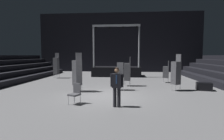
# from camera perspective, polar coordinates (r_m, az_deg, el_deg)

# --- Properties ---
(ground_plane) EXTENTS (22.00, 30.00, 0.10)m
(ground_plane) POSITION_cam_1_polar(r_m,az_deg,el_deg) (9.90, -1.88, -8.61)
(ground_plane) COLOR slate
(arena_end_wall) EXTENTS (22.00, 0.30, 8.00)m
(arena_end_wall) POSITION_cam_1_polar(r_m,az_deg,el_deg) (24.66, 2.25, 8.77)
(arena_end_wall) COLOR black
(arena_end_wall) RESTS_ON ground_plane
(stage_riser) EXTENTS (5.13, 2.50, 5.35)m
(stage_riser) POSITION_cam_1_polar(r_m,az_deg,el_deg) (19.36, 1.49, -0.10)
(stage_riser) COLOR black
(stage_riser) RESTS_ON ground_plane
(man_with_tie) EXTENTS (0.57, 0.27, 1.72)m
(man_with_tie) POSITION_cam_1_polar(r_m,az_deg,el_deg) (7.66, 1.55, -4.72)
(man_with_tie) COLOR black
(man_with_tie) RESTS_ON ground_plane
(chair_stack_front_left) EXTENTS (0.62, 0.62, 2.39)m
(chair_stack_front_left) POSITION_cam_1_polar(r_m,az_deg,el_deg) (11.14, -11.07, -0.72)
(chair_stack_front_left) COLOR #B2B5BA
(chair_stack_front_left) RESTS_ON ground_plane
(chair_stack_front_right) EXTENTS (0.46, 0.46, 1.79)m
(chair_stack_front_right) POSITION_cam_1_polar(r_m,az_deg,el_deg) (11.38, 2.59, -2.02)
(chair_stack_front_right) COLOR #B2B5BA
(chair_stack_front_right) RESTS_ON ground_plane
(chair_stack_mid_left) EXTENTS (0.50, 0.50, 2.48)m
(chair_stack_mid_left) POSITION_cam_1_polar(r_m,az_deg,el_deg) (18.37, -17.38, 1.36)
(chair_stack_mid_left) COLOR #B2B5BA
(chair_stack_mid_left) RESTS_ON ground_plane
(chair_stack_mid_right) EXTENTS (0.60, 0.60, 2.31)m
(chair_stack_mid_right) POSITION_cam_1_polar(r_m,az_deg,el_deg) (11.92, 19.76, -0.77)
(chair_stack_mid_right) COLOR #B2B5BA
(chair_stack_mid_right) RESTS_ON ground_plane
(chair_stack_mid_centre) EXTENTS (0.54, 0.54, 1.79)m
(chair_stack_mid_centre) POSITION_cam_1_polar(r_m,az_deg,el_deg) (15.19, 16.84, -0.54)
(chair_stack_mid_centre) COLOR #B2B5BA
(chair_stack_mid_centre) RESTS_ON ground_plane
(chair_stack_rear_left) EXTENTS (0.48, 0.48, 2.14)m
(chair_stack_rear_left) POSITION_cam_1_polar(r_m,az_deg,el_deg) (12.99, 4.94, -0.46)
(chair_stack_rear_left) COLOR #B2B5BA
(chair_stack_rear_left) RESTS_ON ground_plane
(equipment_road_case) EXTENTS (1.01, 0.78, 0.51)m
(equipment_road_case) POSITION_cam_1_polar(r_m,az_deg,el_deg) (12.85, 27.30, -4.67)
(equipment_road_case) COLOR black
(equipment_road_case) RESTS_ON ground_plane
(loose_chair_near_man) EXTENTS (0.58, 0.58, 0.95)m
(loose_chair_near_man) POSITION_cam_1_polar(r_m,az_deg,el_deg) (8.41, -11.65, -7.02)
(loose_chair_near_man) COLOR #B2B5BA
(loose_chair_near_man) RESTS_ON ground_plane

